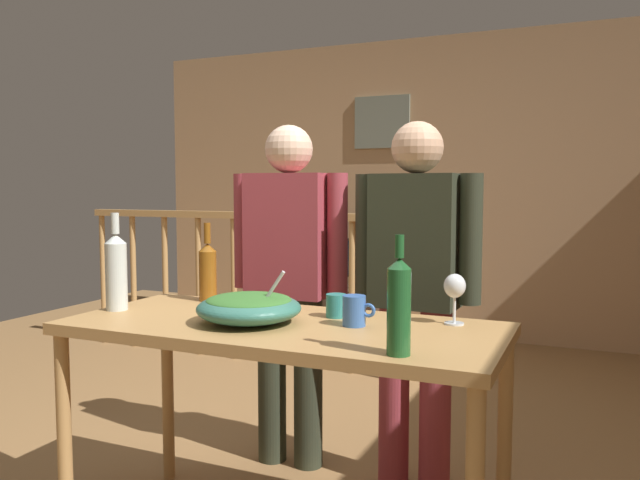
{
  "coord_description": "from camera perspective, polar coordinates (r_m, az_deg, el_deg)",
  "views": [
    {
      "loc": [
        1.27,
        -2.38,
        1.26
      ],
      "look_at": [
        0.3,
        -0.16,
        1.06
      ],
      "focal_mm": 35.71,
      "sensor_mm": 36.0,
      "label": 1
    }
  ],
  "objects": [
    {
      "name": "person_standing_right",
      "position": [
        2.66,
        8.58,
        -3.41
      ],
      "size": [
        0.54,
        0.24,
        1.53
      ],
      "rotation": [
        0.0,
        0.0,
        3.09
      ],
      "color": "#9E3842",
      "rests_on": "ground_plane"
    },
    {
      "name": "wine_bottle_clear",
      "position": [
        2.5,
        -17.8,
        -2.59
      ],
      "size": [
        0.08,
        0.08,
        0.37
      ],
      "color": "silver",
      "rests_on": "serving_table"
    },
    {
      "name": "ground_plane",
      "position": [
        2.98,
        -4.3,
        -20.36
      ],
      "size": [
        7.74,
        7.74,
        0.0
      ],
      "primitive_type": "plane",
      "color": "olive"
    },
    {
      "name": "wine_bottle_amber",
      "position": [
        2.62,
        -10.03,
        -2.68
      ],
      "size": [
        0.07,
        0.07,
        0.32
      ],
      "color": "brown",
      "rests_on": "serving_table"
    },
    {
      "name": "salad_bowl",
      "position": [
        2.19,
        -6.38,
        -5.95
      ],
      "size": [
        0.36,
        0.36,
        0.19
      ],
      "color": "#337060",
      "rests_on": "serving_table"
    },
    {
      "name": "mug_teal",
      "position": [
        2.27,
        1.51,
        -5.9
      ],
      "size": [
        0.11,
        0.07,
        0.08
      ],
      "color": "teal",
      "rests_on": "serving_table"
    },
    {
      "name": "person_standing_left",
      "position": [
        2.87,
        -2.76,
        -2.64
      ],
      "size": [
        0.55,
        0.24,
        1.54
      ],
      "rotation": [
        0.0,
        0.0,
        3.19
      ],
      "color": "#2D3323",
      "rests_on": "ground_plane"
    },
    {
      "name": "serving_table",
      "position": [
        2.21,
        -3.41,
        -9.59
      ],
      "size": [
        1.49,
        0.66,
        0.8
      ],
      "color": "#B2844C",
      "rests_on": "ground_plane"
    },
    {
      "name": "mug_blue",
      "position": [
        2.13,
        3.13,
        -6.35
      ],
      "size": [
        0.11,
        0.08,
        0.1
      ],
      "color": "#3866B2",
      "rests_on": "serving_table"
    },
    {
      "name": "flat_screen_tv",
      "position": [
        5.43,
        0.98,
        -1.61
      ],
      "size": [
        0.54,
        0.12,
        0.42
      ],
      "color": "black",
      "rests_on": "tv_console"
    },
    {
      "name": "framed_picture",
      "position": [
        5.6,
        5.58,
        10.47
      ],
      "size": [
        0.49,
        0.03,
        0.45
      ],
      "primitive_type": "cube",
      "color": "slate"
    },
    {
      "name": "wine_glass",
      "position": [
        2.18,
        11.98,
        -4.26
      ],
      "size": [
        0.07,
        0.07,
        0.17
      ],
      "color": "silver",
      "rests_on": "serving_table"
    },
    {
      "name": "tv_console",
      "position": [
        5.53,
        1.1,
        -6.31
      ],
      "size": [
        0.9,
        0.4,
        0.41
      ],
      "primitive_type": "cube",
      "color": "#38281E",
      "rests_on": "ground_plane"
    },
    {
      "name": "stair_railing",
      "position": [
        4.53,
        -3.76,
        -2.94
      ],
      "size": [
        2.56,
        0.1,
        1.14
      ],
      "color": "#B2844C",
      "rests_on": "ground_plane"
    },
    {
      "name": "wine_bottle_green",
      "position": [
        1.76,
        7.09,
        -5.77
      ],
      "size": [
        0.07,
        0.07,
        0.33
      ],
      "color": "#1E5628",
      "rests_on": "serving_table"
    },
    {
      "name": "back_wall",
      "position": [
        5.51,
        10.36,
        4.59
      ],
      "size": [
        5.3,
        0.1,
        2.52
      ],
      "primitive_type": "cube",
      "color": "tan",
      "rests_on": "ground_plane"
    }
  ]
}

